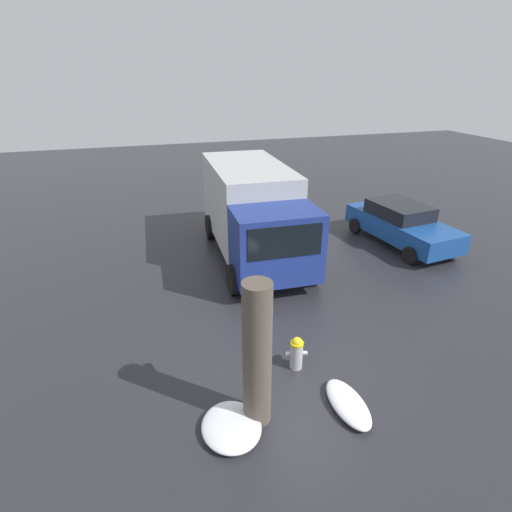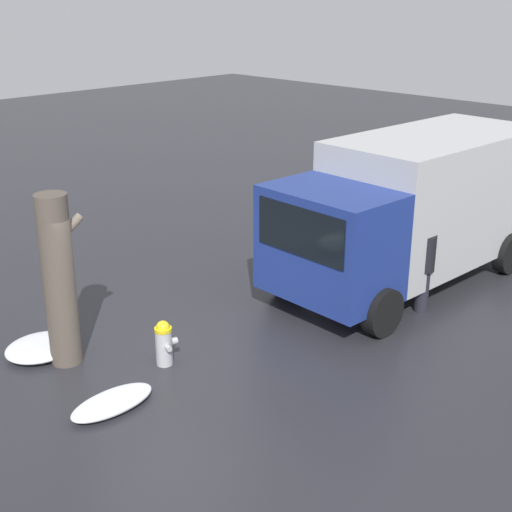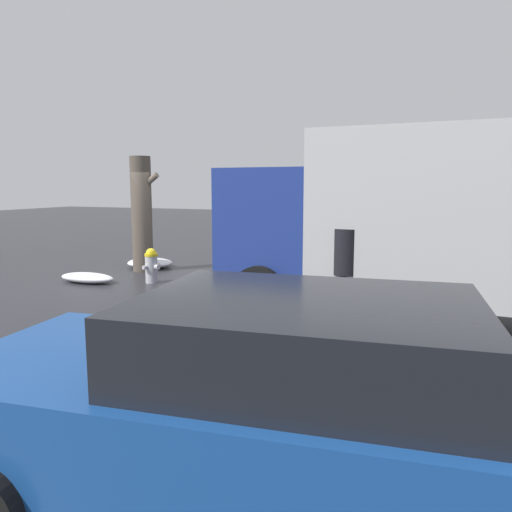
{
  "view_description": "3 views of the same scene",
  "coord_description": "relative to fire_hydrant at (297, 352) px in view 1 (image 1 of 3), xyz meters",
  "views": [
    {
      "loc": [
        -6.36,
        2.89,
        5.97
      ],
      "look_at": [
        3.39,
        -0.13,
        1.17
      ],
      "focal_mm": 28.0,
      "sensor_mm": 36.0,
      "label": 1
    },
    {
      "loc": [
        -6.35,
        -8.44,
        5.88
      ],
      "look_at": [
        2.35,
        0.19,
        1.24
      ],
      "focal_mm": 50.0,
      "sensor_mm": 36.0,
      "label": 2
    },
    {
      "loc": [
        6.39,
        -9.34,
        2.21
      ],
      "look_at": [
        2.73,
        -0.43,
        0.82
      ],
      "focal_mm": 35.0,
      "sensor_mm": 36.0,
      "label": 3
    }
  ],
  "objects": [
    {
      "name": "tree_trunk",
      "position": [
        -1.09,
        1.24,
        1.06
      ],
      "size": [
        0.79,
        0.52,
        2.9
      ],
      "color": "brown",
      "rests_on": "ground_plane"
    },
    {
      "name": "delivery_truck",
      "position": [
        5.97,
        -0.82,
        1.26
      ],
      "size": [
        6.65,
        2.93,
        3.05
      ],
      "rotation": [
        0.0,
        0.0,
        1.53
      ],
      "color": "navy",
      "rests_on": "ground_plane"
    },
    {
      "name": "ground_plane",
      "position": [
        -0.0,
        0.0,
        -0.4
      ],
      "size": [
        60.0,
        60.0,
        0.0
      ],
      "primitive_type": "plane",
      "color": "#28282D"
    },
    {
      "name": "parked_car",
      "position": [
        5.34,
        -6.38,
        0.36
      ],
      "size": [
        4.66,
        2.4,
        1.49
      ],
      "rotation": [
        0.0,
        0.0,
        1.68
      ],
      "color": "#194793",
      "rests_on": "ground_plane"
    },
    {
      "name": "snow_pile_curbside",
      "position": [
        -1.39,
        -0.51,
        -0.3
      ],
      "size": [
        1.37,
        0.63,
        0.22
      ],
      "color": "white",
      "rests_on": "ground_plane"
    },
    {
      "name": "fire_hydrant",
      "position": [
        0.0,
        0.0,
        0.0
      ],
      "size": [
        0.39,
        0.48,
        0.79
      ],
      "rotation": [
        0.0,
        0.0,
        6.04
      ],
      "color": "#B7B7BC",
      "rests_on": "ground_plane"
    },
    {
      "name": "snow_pile_by_hydrant",
      "position": [
        -1.26,
        1.78,
        -0.28
      ],
      "size": [
        1.22,
        1.08,
        0.24
      ],
      "color": "white",
      "rests_on": "ground_plane"
    },
    {
      "name": "pedestrian",
      "position": [
        4.79,
        -1.87,
        0.56
      ],
      "size": [
        0.39,
        0.39,
        1.77
      ],
      "rotation": [
        0.0,
        0.0,
        5.23
      ],
      "color": "#23232D",
      "rests_on": "ground_plane"
    }
  ]
}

